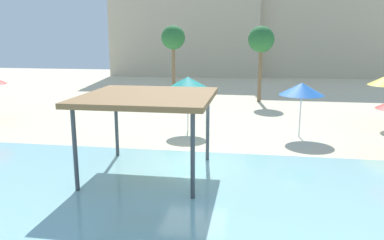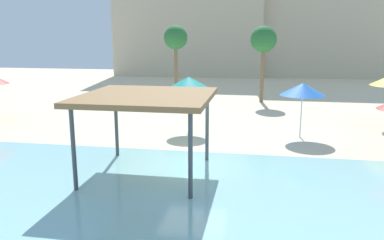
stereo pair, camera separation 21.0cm
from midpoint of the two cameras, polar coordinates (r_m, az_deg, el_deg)
ground_plane at (r=15.05m, az=0.00°, el=-6.52°), size 80.00×80.00×0.00m
lagoon_water at (r=10.31m, az=-4.80°, el=-15.76°), size 44.00×13.50×0.04m
shade_pavilion at (r=13.36m, az=-6.99°, el=3.05°), size 4.42×4.42×2.90m
beach_umbrella_teal_0 at (r=19.81m, az=-0.93°, el=5.63°), size 1.93×1.93×2.82m
beach_umbrella_blue_2 at (r=19.27m, az=15.59°, el=4.43°), size 2.14×2.14×2.66m
palm_tree_0 at (r=31.43m, az=-2.99°, el=11.85°), size 1.90×1.90×5.66m
palm_tree_1 at (r=29.06m, az=9.96°, el=11.44°), size 1.90×1.90×5.56m
hotel_block_0 at (r=50.81m, az=-0.61°, el=14.93°), size 17.87×9.85×14.27m
hotel_block_1 at (r=52.47m, az=18.48°, el=16.46°), size 19.69×10.29×18.33m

